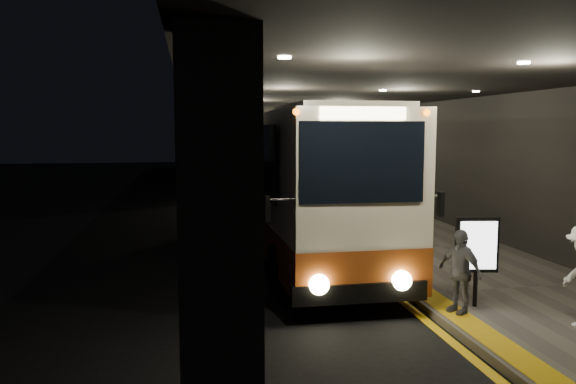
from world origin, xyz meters
TOP-DOWN VIEW (x-y plane):
  - ground at (0.00, 0.00)m, footprint 90.00×90.00m
  - lane_line_white at (-1.80, 5.00)m, footprint 0.12×50.00m
  - kerb_stripe_yellow at (2.35, 5.00)m, footprint 0.18×50.00m
  - sidewalk at (4.75, 5.00)m, footprint 4.50×50.00m
  - tactile_strip at (2.85, 5.00)m, footprint 0.50×50.00m
  - terminal_wall at (7.00, 5.00)m, footprint 0.10×50.00m
  - support_columns at (-1.50, 4.00)m, footprint 0.80×24.80m
  - canopy at (2.50, 5.00)m, footprint 9.00×50.00m
  - coach_main at (1.14, 1.73)m, footprint 2.73×12.29m
  - coach_second at (1.06, 19.64)m, footprint 3.06×12.38m
  - coach_third at (0.92, 29.59)m, footprint 3.38×13.01m
  - passenger_boarding at (2.80, -0.64)m, footprint 0.43×0.65m
  - passenger_waiting_grey at (2.93, -4.44)m, footprint 0.78×1.00m
  - info_sign at (3.40, -4.16)m, footprint 0.80×0.24m
  - stanchion_post at (2.75, -2.04)m, footprint 0.05×0.05m

SIDE VIEW (x-z plane):
  - ground at x=0.00m, z-range 0.00..0.00m
  - lane_line_white at x=-1.80m, z-range 0.00..0.01m
  - kerb_stripe_yellow at x=2.35m, z-range 0.00..0.01m
  - sidewalk at x=4.75m, z-range 0.00..0.15m
  - tactile_strip at x=2.85m, z-range 0.15..0.16m
  - stanchion_post at x=2.75m, z-range 0.15..1.29m
  - passenger_waiting_grey at x=2.93m, z-range 0.15..1.67m
  - passenger_boarding at x=2.80m, z-range 0.15..1.91m
  - info_sign at x=3.40m, z-range 0.44..2.11m
  - coach_main at x=1.14m, z-range -0.08..3.74m
  - coach_second at x=1.06m, z-range -0.08..3.79m
  - coach_third at x=0.92m, z-range -0.08..3.97m
  - support_columns at x=-1.50m, z-range 0.00..4.40m
  - terminal_wall at x=7.00m, z-range 0.00..6.00m
  - canopy at x=2.50m, z-range 4.40..4.80m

